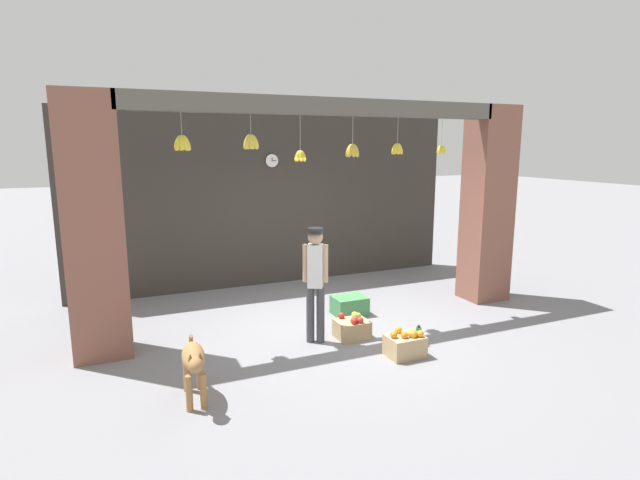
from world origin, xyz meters
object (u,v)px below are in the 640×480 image
dog (194,361)px  fruit_crate_oranges (405,344)px  water_bottle (418,336)px  shopkeeper (315,277)px  fruit_crate_apples (352,328)px  produce_box_green (349,306)px  wall_clock (272,161)px

dog → fruit_crate_oranges: (2.67, 0.10, -0.29)m
water_bottle → shopkeeper: bearing=152.4°
fruit_crate_apples → produce_box_green: (0.40, 0.89, 0.00)m
fruit_crate_oranges → fruit_crate_apples: 0.90m
dog → fruit_crate_apples: (2.33, 0.93, -0.30)m
water_bottle → fruit_crate_apples: bearing=140.0°
produce_box_green → wall_clock: wall_clock is taller
shopkeeper → produce_box_green: 1.48m
dog → wall_clock: (2.19, 4.05, 1.93)m
fruit_crate_apples → shopkeeper: bearing=173.9°
dog → water_bottle: 3.07m
shopkeeper → fruit_crate_apples: size_ratio=3.58×
dog → wall_clock: size_ratio=3.33×
dog → shopkeeper: 2.10m
water_bottle → produce_box_green: bearing=101.6°
shopkeeper → produce_box_green: (0.94, 0.83, -0.78)m
shopkeeper → water_bottle: size_ratio=5.78×
fruit_crate_oranges → water_bottle: size_ratio=1.67×
produce_box_green → fruit_crate_oranges: bearing=-92.0°
dog → fruit_crate_apples: size_ratio=1.93×
fruit_crate_oranges → shopkeeper: bearing=134.6°
dog → fruit_crate_apples: dog is taller
fruit_crate_oranges → wall_clock: size_ratio=1.79×
wall_clock → fruit_crate_apples: bearing=-87.5°
shopkeeper → fruit_crate_oranges: size_ratio=3.46×
produce_box_green → wall_clock: size_ratio=2.01×
dog → fruit_crate_oranges: dog is taller
fruit_crate_apples → water_bottle: fruit_crate_apples is taller
fruit_crate_oranges → wall_clock: wall_clock is taller
dog → fruit_crate_oranges: size_ratio=1.86×
dog → wall_clock: bearing=156.5°
dog → fruit_crate_oranges: bearing=97.2°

